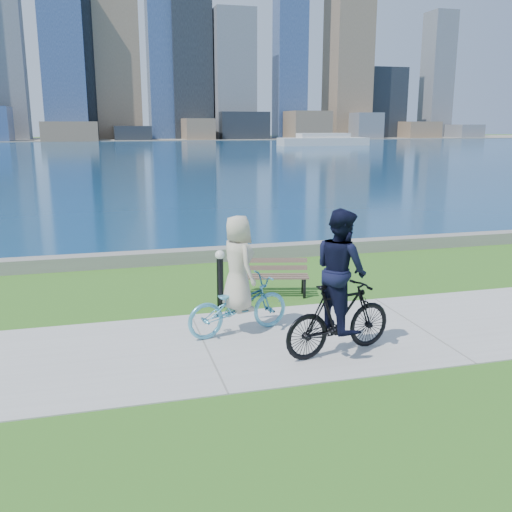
{
  "coord_description": "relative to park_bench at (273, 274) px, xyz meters",
  "views": [
    {
      "loc": [
        -5.51,
        -8.93,
        3.72
      ],
      "look_at": [
        -2.63,
        1.88,
        1.1
      ],
      "focal_mm": 40.0,
      "sensor_mm": 36.0,
      "label": 1
    }
  ],
  "objects": [
    {
      "name": "ground",
      "position": [
        2.03,
        -2.67,
        -0.49
      ],
      "size": [
        320.0,
        320.0,
        0.0
      ],
      "primitive_type": "plane",
      "color": "#2D631A",
      "rests_on": "ground"
    },
    {
      "name": "concrete_path",
      "position": [
        2.03,
        -2.67,
        -0.48
      ],
      "size": [
        80.0,
        3.5,
        0.02
      ],
      "primitive_type": "cube",
      "color": "#ABABA6",
      "rests_on": "ground"
    },
    {
      "name": "seawall",
      "position": [
        2.03,
        3.53,
        -0.31
      ],
      "size": [
        90.0,
        0.5,
        0.35
      ],
      "primitive_type": "cube",
      "color": "slate",
      "rests_on": "ground"
    },
    {
      "name": "bay_water",
      "position": [
        2.03,
        69.33,
        -0.48
      ],
      "size": [
        320.0,
        131.0,
        0.01
      ],
      "primitive_type": "cube",
      "color": "navy",
      "rests_on": "ground"
    },
    {
      "name": "far_shore",
      "position": [
        2.03,
        127.33,
        -0.43
      ],
      "size": [
        320.0,
        30.0,
        0.12
      ],
      "primitive_type": "cube",
      "color": "slate",
      "rests_on": "ground"
    },
    {
      "name": "city_skyline",
      "position": [
        1.33,
        126.61,
        21.92
      ],
      "size": [
        177.97,
        22.25,
        76.0
      ],
      "color": "brown",
      "rests_on": "ground"
    },
    {
      "name": "ferry_far",
      "position": [
        32.74,
        80.12,
        0.36
      ],
      "size": [
        15.09,
        4.31,
        2.05
      ],
      "color": "silver",
      "rests_on": "ground"
    },
    {
      "name": "park_bench",
      "position": [
        0.0,
        0.0,
        0.0
      ],
      "size": [
        1.62,
        0.88,
        0.8
      ],
      "rotation": [
        0.0,
        0.0,
        -0.24
      ],
      "color": "black",
      "rests_on": "ground"
    },
    {
      "name": "bollard_lamp",
      "position": [
        -1.3,
        -0.57,
        0.21
      ],
      "size": [
        0.2,
        0.2,
        1.21
      ],
      "color": "black",
      "rests_on": "ground"
    },
    {
      "name": "cyclist_woman",
      "position": [
        -1.28,
        -2.12,
        0.33
      ],
      "size": [
        1.14,
        2.07,
        2.14
      ],
      "rotation": [
        0.0,
        0.0,
        1.82
      ],
      "color": "#55ADCE",
      "rests_on": "ground"
    },
    {
      "name": "cyclist_man",
      "position": [
        0.09,
        -3.46,
        0.54
      ],
      "size": [
        1.0,
        2.08,
        2.4
      ],
      "rotation": [
        0.0,
        0.0,
        1.79
      ],
      "color": "black",
      "rests_on": "ground"
    }
  ]
}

